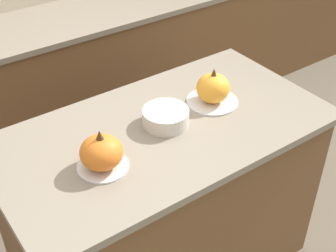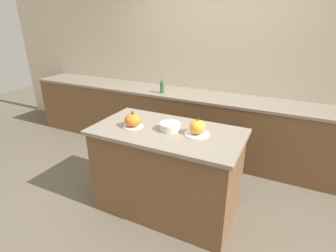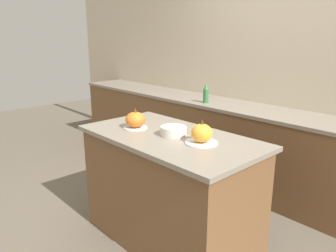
% 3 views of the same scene
% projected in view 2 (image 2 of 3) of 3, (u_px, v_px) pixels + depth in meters
% --- Properties ---
extents(ground_plane, '(12.00, 12.00, 0.00)m').
position_uv_depth(ground_plane, '(167.00, 207.00, 2.84)').
color(ground_plane, '#665B4C').
extents(wall_back, '(8.00, 0.06, 2.50)m').
position_uv_depth(wall_back, '(218.00, 67.00, 3.71)').
color(wall_back, beige).
rests_on(wall_back, ground_plane).
extents(kitchen_island, '(1.44, 0.77, 0.91)m').
position_uv_depth(kitchen_island, '(167.00, 171.00, 2.66)').
color(kitchen_island, brown).
rests_on(kitchen_island, ground_plane).
extents(back_counter, '(6.00, 0.60, 0.90)m').
position_uv_depth(back_counter, '(208.00, 126.00, 3.75)').
color(back_counter, brown).
rests_on(back_counter, ground_plane).
extents(pumpkin_cake_left, '(0.20, 0.20, 0.17)m').
position_uv_depth(pumpkin_cake_left, '(133.00, 120.00, 2.53)').
color(pumpkin_cake_left, silver).
rests_on(pumpkin_cake_left, kitchen_island).
extents(pumpkin_cake_right, '(0.23, 0.23, 0.17)m').
position_uv_depth(pumpkin_cake_right, '(197.00, 128.00, 2.37)').
color(pumpkin_cake_right, silver).
rests_on(pumpkin_cake_right, kitchen_island).
extents(bottle_tall, '(0.06, 0.06, 0.22)m').
position_uv_depth(bottle_tall, '(162.00, 86.00, 3.68)').
color(bottle_tall, '#2D6B38').
rests_on(bottle_tall, back_counter).
extents(mixing_bowl, '(0.20, 0.20, 0.07)m').
position_uv_depth(mixing_bowl, '(170.00, 126.00, 2.48)').
color(mixing_bowl, beige).
rests_on(mixing_bowl, kitchen_island).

